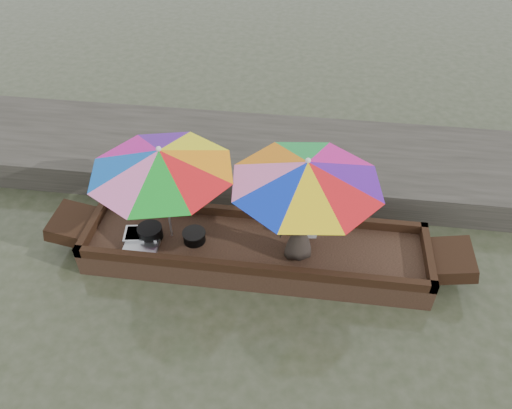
# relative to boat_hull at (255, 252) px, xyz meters

# --- Properties ---
(water) EXTENTS (80.00, 80.00, 0.00)m
(water) POSITION_rel_boat_hull_xyz_m (0.00, 0.00, -0.17)
(water) COLOR #303721
(water) RESTS_ON ground
(dock) EXTENTS (22.00, 2.20, 0.50)m
(dock) POSITION_rel_boat_hull_xyz_m (0.00, 2.20, 0.08)
(dock) COLOR #2D2B26
(dock) RESTS_ON ground
(boat_hull) EXTENTS (4.89, 1.20, 0.35)m
(boat_hull) POSITION_rel_boat_hull_xyz_m (0.00, 0.00, 0.00)
(boat_hull) COLOR black
(boat_hull) RESTS_ON water
(cooking_pot) EXTENTS (0.36, 0.36, 0.19)m
(cooking_pot) POSITION_rel_boat_hull_xyz_m (-1.51, -0.07, 0.27)
(cooking_pot) COLOR black
(cooking_pot) RESTS_ON boat_hull
(tray_crayfish) EXTENTS (0.53, 0.41, 0.09)m
(tray_crayfish) POSITION_rel_boat_hull_xyz_m (-1.64, -0.09, 0.22)
(tray_crayfish) COLOR silver
(tray_crayfish) RESTS_ON boat_hull
(tray_scallop) EXTENTS (0.49, 0.34, 0.06)m
(tray_scallop) POSITION_rel_boat_hull_xyz_m (-1.57, -0.32, 0.21)
(tray_scallop) COLOR silver
(tray_scallop) RESTS_ON boat_hull
(charcoal_grill) EXTENTS (0.31, 0.31, 0.15)m
(charcoal_grill) POSITION_rel_boat_hull_xyz_m (-0.87, -0.06, 0.25)
(charcoal_grill) COLOR black
(charcoal_grill) RESTS_ON boat_hull
(supply_bag) EXTENTS (0.31, 0.26, 0.26)m
(supply_bag) POSITION_rel_boat_hull_xyz_m (0.71, 0.31, 0.30)
(supply_bag) COLOR silver
(supply_bag) RESTS_ON boat_hull
(vendor) EXTENTS (0.58, 0.45, 1.04)m
(vendor) POSITION_rel_boat_hull_xyz_m (0.61, -0.15, 0.70)
(vendor) COLOR #2D2520
(vendor) RESTS_ON boat_hull
(umbrella_bow) EXTENTS (2.22, 2.22, 1.55)m
(umbrella_bow) POSITION_rel_boat_hull_xyz_m (-1.22, 0.00, 0.95)
(umbrella_bow) COLOR orange
(umbrella_bow) RESTS_ON boat_hull
(umbrella_stern) EXTENTS (2.47, 2.47, 1.55)m
(umbrella_stern) POSITION_rel_boat_hull_xyz_m (0.65, 0.00, 0.95)
(umbrella_stern) COLOR #5614A5
(umbrella_stern) RESTS_ON boat_hull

